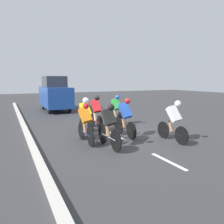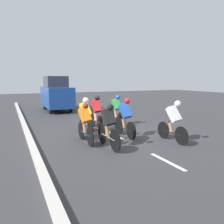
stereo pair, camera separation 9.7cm
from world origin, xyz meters
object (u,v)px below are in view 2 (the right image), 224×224
(cyclist_orange, at_px, (85,122))
(cyclist_yellow, at_px, (86,115))
(cyclist_black, at_px, (108,125))
(cyclist_red, at_px, (96,111))
(support_car, at_px, (56,94))
(cyclist_blue, at_px, (125,117))
(cyclist_green, at_px, (116,110))
(cyclist_white, at_px, (173,120))

(cyclist_orange, height_order, cyclist_yellow, cyclist_yellow)
(cyclist_black, bearing_deg, cyclist_red, -103.65)
(cyclist_black, height_order, support_car, support_car)
(cyclist_blue, bearing_deg, support_car, -84.30)
(cyclist_green, relative_size, cyclist_orange, 1.06)
(cyclist_green, xyz_separation_m, cyclist_orange, (2.36, 2.28, -0.02))
(cyclist_black, xyz_separation_m, support_car, (-0.27, -9.57, 0.44))
(cyclist_orange, height_order, cyclist_white, cyclist_white)
(cyclist_green, xyz_separation_m, cyclist_black, (1.87, 3.14, -0.02))
(cyclist_blue, relative_size, cyclist_white, 1.04)
(cyclist_orange, xyz_separation_m, cyclist_white, (-2.86, 1.22, 0.05))
(cyclist_yellow, distance_m, support_car, 7.58)
(cyclist_orange, xyz_separation_m, cyclist_yellow, (-0.41, -1.14, 0.07))
(cyclist_orange, height_order, cyclist_black, cyclist_black)
(cyclist_red, height_order, cyclist_white, cyclist_red)
(cyclist_green, bearing_deg, cyclist_red, 15.56)
(support_car, bearing_deg, cyclist_blue, 95.70)
(cyclist_yellow, bearing_deg, cyclist_blue, 139.13)
(cyclist_orange, height_order, support_car, support_car)
(cyclist_red, relative_size, cyclist_orange, 1.00)
(cyclist_red, relative_size, cyclist_black, 0.95)
(cyclist_yellow, bearing_deg, cyclist_red, -133.79)
(cyclist_red, distance_m, cyclist_black, 2.90)
(cyclist_orange, xyz_separation_m, support_car, (-0.77, -8.71, 0.45))
(cyclist_orange, bearing_deg, cyclist_white, 156.92)
(cyclist_blue, xyz_separation_m, cyclist_red, (0.45, -1.86, 0.01))
(cyclist_yellow, relative_size, support_car, 0.42)
(cyclist_red, bearing_deg, support_car, -86.54)
(cyclist_blue, height_order, cyclist_orange, cyclist_blue)
(cyclist_yellow, xyz_separation_m, support_car, (-0.36, -7.56, 0.38))
(cyclist_orange, bearing_deg, cyclist_green, -136.09)
(cyclist_green, distance_m, cyclist_white, 3.53)
(cyclist_red, xyz_separation_m, cyclist_white, (-1.68, 3.16, -0.00))
(cyclist_yellow, bearing_deg, cyclist_green, -149.90)
(cyclist_blue, height_order, cyclist_yellow, cyclist_blue)
(cyclist_red, bearing_deg, cyclist_black, 76.35)
(cyclist_white, height_order, support_car, support_car)
(cyclist_orange, relative_size, cyclist_white, 1.02)
(cyclist_green, xyz_separation_m, cyclist_white, (-0.49, 3.49, 0.03))
(support_car, bearing_deg, cyclist_white, 101.87)
(cyclist_orange, bearing_deg, cyclist_red, -121.24)
(cyclist_green, relative_size, cyclist_blue, 1.04)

